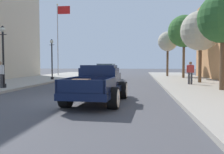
{
  "coord_description": "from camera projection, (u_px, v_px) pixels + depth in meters",
  "views": [
    {
      "loc": [
        2.95,
        -10.36,
        1.63
      ],
      "look_at": [
        1.62,
        0.95,
        1.0
      ],
      "focal_mm": 37.97,
      "sensor_mm": 36.0,
      "label": 1
    }
  ],
  "objects": [
    {
      "name": "flagpole",
      "position": [
        59.0,
        32.0,
        30.4
      ],
      "size": [
        1.74,
        0.16,
        9.16
      ],
      "color": "#B2B2B7",
      "rests_on": "sidewalk_left"
    },
    {
      "name": "car_background_tan",
      "position": [
        107.0,
        72.0,
        23.98
      ],
      "size": [
        2.05,
        4.39,
        1.65
      ],
      "color": "tan",
      "rests_on": "ground"
    },
    {
      "name": "street_tree_second",
      "position": [
        201.0,
        31.0,
        18.69
      ],
      "size": [
        3.14,
        3.14,
        5.68
      ],
      "color": "brown",
      "rests_on": "sidewalk_right"
    },
    {
      "name": "street_tree_nearest",
      "position": [
        223.0,
        18.0,
        13.29
      ],
      "size": [
        2.84,
        2.84,
        5.5
      ],
      "color": "brown",
      "rests_on": "sidewalk_right"
    },
    {
      "name": "street_lamp_far",
      "position": [
        52.0,
        56.0,
        22.56
      ],
      "size": [
        0.5,
        0.32,
        3.85
      ],
      "color": "black",
      "rests_on": "sidewalk_left"
    },
    {
      "name": "hotrod_truck_navy",
      "position": [
        99.0,
        84.0,
        10.22
      ],
      "size": [
        2.37,
        5.01,
        1.58
      ],
      "color": "#0F1938",
      "rests_on": "ground"
    },
    {
      "name": "pedestrian_sidewalk_left",
      "position": [
        0.0,
        73.0,
        14.49
      ],
      "size": [
        0.53,
        0.22,
        1.65
      ],
      "color": "#333338",
      "rests_on": "sidewalk_left"
    },
    {
      "name": "street_tree_farthest",
      "position": [
        168.0,
        42.0,
        28.79
      ],
      "size": [
        2.37,
        2.37,
        5.41
      ],
      "color": "brown",
      "rests_on": "sidewalk_right"
    },
    {
      "name": "street_lamp_near",
      "position": [
        3.0,
        52.0,
        14.64
      ],
      "size": [
        0.5,
        0.32,
        3.85
      ],
      "color": "black",
      "rests_on": "sidewalk_left"
    },
    {
      "name": "pedestrian_sidewalk_right",
      "position": [
        190.0,
        71.0,
        17.19
      ],
      "size": [
        0.53,
        0.22,
        1.65
      ],
      "color": "#333338",
      "rests_on": "sidewalk_right"
    },
    {
      "name": "street_tree_third",
      "position": [
        184.0,
        31.0,
        24.98
      ],
      "size": [
        3.38,
        3.38,
        6.63
      ],
      "color": "brown",
      "rests_on": "sidewalk_right"
    },
    {
      "name": "ground_plane",
      "position": [
        74.0,
        100.0,
        10.7
      ],
      "size": [
        140.0,
        140.0,
        0.0
      ],
      "primitive_type": "plane",
      "color": "#47474C"
    }
  ]
}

